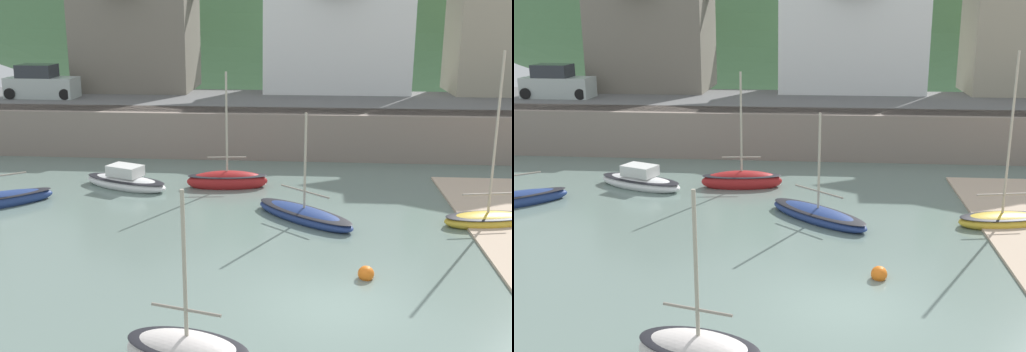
# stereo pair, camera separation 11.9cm
# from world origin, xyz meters

# --- Properties ---
(quay_seawall) EXTENTS (48.00, 9.40, 2.40)m
(quay_seawall) POSITION_xyz_m (0.00, 17.50, 1.36)
(quay_seawall) COLOR gray
(quay_seawall) RESTS_ON ground
(hillside_backdrop) EXTENTS (80.00, 44.00, 20.32)m
(hillside_backdrop) POSITION_xyz_m (-1.23, 55.20, 7.11)
(hillside_backdrop) COLOR #4A7548
(hillside_backdrop) RESTS_ON ground
(waterfront_building_left) EXTENTS (7.54, 5.85, 8.13)m
(waterfront_building_left) POSITION_xyz_m (-11.71, 25.20, 6.54)
(waterfront_building_left) COLOR slate
(waterfront_building_left) RESTS_ON ground
(waterfront_building_centre) EXTENTS (9.28, 4.85, 8.59)m
(waterfront_building_centre) POSITION_xyz_m (1.02, 25.20, 6.78)
(waterfront_building_centre) COLOR white
(waterfront_building_centre) RESTS_ON ground
(sailboat_tall_mast) EXTENTS (3.38, 1.81, 6.36)m
(sailboat_tall_mast) POSITION_xyz_m (5.83, 6.83, 0.25)
(sailboat_tall_mast) COLOR gold
(sailboat_tall_mast) RESTS_ON ground
(fishing_boat_green) EXTENTS (4.31, 2.80, 1.15)m
(fishing_boat_green) POSITION_xyz_m (-8.57, 10.52, 0.28)
(fishing_boat_green) COLOR white
(fishing_boat_green) RESTS_ON ground
(sailboat_white_hull) EXTENTS (4.20, 3.89, 4.15)m
(sailboat_white_hull) POSITION_xyz_m (-0.78, 6.88, 0.21)
(sailboat_white_hull) COLOR navy
(sailboat_white_hull) RESTS_ON ground
(sailboat_blue_trim) EXTENTS (3.63, 1.49, 5.23)m
(sailboat_blue_trim) POSITION_xyz_m (-4.16, 10.95, 0.31)
(sailboat_blue_trim) COLOR #A91E1F
(sailboat_blue_trim) RESTS_ON ground
(parked_car_near_slipway) EXTENTS (4.15, 1.83, 1.95)m
(parked_car_near_slipway) POSITION_xyz_m (-16.43, 20.70, 3.20)
(parked_car_near_slipway) COLOR #B0BDB8
(parked_car_near_slipway) RESTS_ON ground
(mooring_buoy) EXTENTS (0.48, 0.48, 0.48)m
(mooring_buoy) POSITION_xyz_m (1.05, 1.87, 0.14)
(mooring_buoy) COLOR orange
(mooring_buoy) RESTS_ON ground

